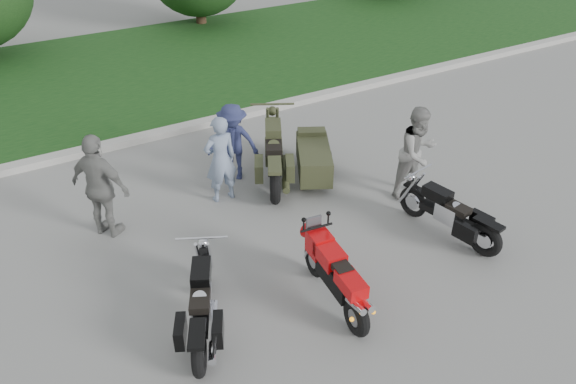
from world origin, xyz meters
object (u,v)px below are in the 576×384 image
cruiser_left (202,308)px  person_grey (418,153)px  cruiser_sidecar (297,158)px  sportbike_red (336,276)px  cruiser_right (453,217)px  person_stripe (220,159)px  person_back (101,187)px  person_denim (233,142)px

cruiser_left → person_grey: size_ratio=1.12×
cruiser_left → cruiser_sidecar: (3.20, 2.84, 0.04)m
sportbike_red → cruiser_right: (2.61, 0.36, -0.12)m
sportbike_red → person_stripe: bearing=100.7°
person_stripe → person_grey: (3.20, -1.66, 0.04)m
sportbike_red → person_back: bearing=131.8°
cruiser_left → cruiser_sidecar: 4.28m
person_back → person_denim: bearing=-114.9°
cruiser_left → person_denim: bearing=84.4°
sportbike_red → person_denim: 3.98m
cruiser_left → cruiser_sidecar: cruiser_sidecar is taller
person_denim → person_stripe: bearing=-96.0°
person_grey → person_back: (-5.34, 1.65, 0.05)m
cruiser_right → person_denim: person_denim is taller
cruiser_left → person_grey: bearing=40.5°
person_back → cruiser_sidecar: bearing=-128.7°
cruiser_sidecar → person_denim: 1.28m
cruiser_right → cruiser_left: bearing=168.3°
cruiser_right → person_denim: 4.30m
sportbike_red → cruiser_right: 2.63m
cruiser_right → person_grey: (0.34, 1.35, 0.48)m
cruiser_sidecar → person_grey: person_grey is taller
person_stripe → person_back: 2.14m
person_grey → cruiser_left: bearing=-171.1°
cruiser_sidecar → person_stripe: (-1.58, 0.08, 0.38)m
cruiser_sidecar → person_back: (-3.72, 0.07, 0.47)m
sportbike_red → cruiser_sidecar: (1.33, 3.29, -0.06)m
cruiser_right → person_stripe: size_ratio=1.21×
person_grey → sportbike_red: bearing=-155.6°
cruiser_left → cruiser_right: 4.48m
cruiser_right → person_stripe: (-2.86, 3.00, 0.44)m
sportbike_red → cruiser_sidecar: bearing=74.5°
person_stripe → person_denim: size_ratio=1.08×
cruiser_right → cruiser_sidecar: 3.20m
cruiser_left → person_back: 3.00m
cruiser_left → person_stripe: size_ratio=1.18×
person_stripe → cruiser_sidecar: bearing=177.2°
cruiser_right → person_stripe: 4.17m
cruiser_left → cruiser_right: bearing=24.7°
person_denim → person_back: (-2.67, -0.60, 0.15)m
cruiser_sidecar → cruiser_right: bearing=-38.9°
cruiser_right → person_denim: bearing=112.3°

